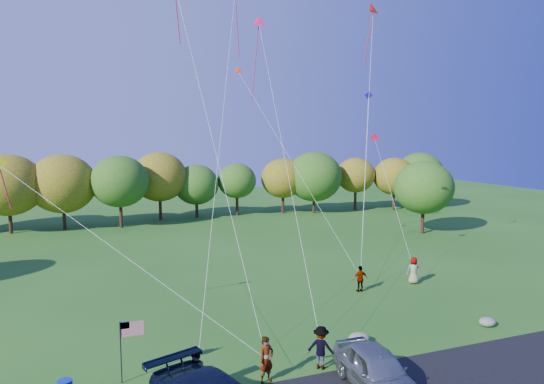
{
  "coord_description": "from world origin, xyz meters",
  "views": [
    {
      "loc": [
        -7.73,
        -18.38,
        10.01
      ],
      "look_at": [
        1.45,
        6.0,
        6.96
      ],
      "focal_mm": 32.0,
      "sensor_mm": 36.0,
      "label": 1
    }
  ],
  "objects_px": {
    "flyer_d": "(360,279)",
    "flyer_b": "(197,374)",
    "flyer_c": "(321,347)",
    "flyer_e": "(414,270)",
    "flyer_a": "(266,360)",
    "minivan_silver": "(377,371)"
  },
  "relations": [
    {
      "from": "flyer_a",
      "to": "flyer_d",
      "type": "distance_m",
      "value": 12.99
    },
    {
      "from": "minivan_silver",
      "to": "flyer_e",
      "type": "distance_m",
      "value": 15.1
    },
    {
      "from": "flyer_b",
      "to": "minivan_silver",
      "type": "bearing_deg",
      "value": 10.63
    },
    {
      "from": "flyer_b",
      "to": "flyer_d",
      "type": "relative_size",
      "value": 1.05
    },
    {
      "from": "flyer_a",
      "to": "flyer_b",
      "type": "relative_size",
      "value": 1.09
    },
    {
      "from": "flyer_a",
      "to": "flyer_c",
      "type": "bearing_deg",
      "value": -14.13
    },
    {
      "from": "flyer_b",
      "to": "flyer_e",
      "type": "bearing_deg",
      "value": 57.57
    },
    {
      "from": "flyer_a",
      "to": "flyer_c",
      "type": "xyz_separation_m",
      "value": [
        2.62,
        0.31,
        -0.03
      ]
    },
    {
      "from": "minivan_silver",
      "to": "flyer_d",
      "type": "bearing_deg",
      "value": 65.58
    },
    {
      "from": "flyer_d",
      "to": "minivan_silver",
      "type": "bearing_deg",
      "value": 65.92
    },
    {
      "from": "flyer_d",
      "to": "flyer_b",
      "type": "bearing_deg",
      "value": 38.96
    },
    {
      "from": "flyer_c",
      "to": "flyer_a",
      "type": "bearing_deg",
      "value": 46.34
    },
    {
      "from": "minivan_silver",
      "to": "flyer_a",
      "type": "height_order",
      "value": "flyer_a"
    },
    {
      "from": "flyer_d",
      "to": "flyer_e",
      "type": "xyz_separation_m",
      "value": [
        4.27,
        0.22,
        0.06
      ]
    },
    {
      "from": "flyer_c",
      "to": "flyer_d",
      "type": "height_order",
      "value": "flyer_c"
    },
    {
      "from": "flyer_a",
      "to": "flyer_e",
      "type": "xyz_separation_m",
      "value": [
        13.89,
        8.96,
        -0.06
      ]
    },
    {
      "from": "flyer_a",
      "to": "minivan_silver",
      "type": "bearing_deg",
      "value": -51.77
    },
    {
      "from": "flyer_b",
      "to": "flyer_e",
      "type": "relative_size",
      "value": 0.97
    },
    {
      "from": "flyer_b",
      "to": "flyer_e",
      "type": "xyz_separation_m",
      "value": [
        16.73,
        8.96,
        0.02
      ]
    },
    {
      "from": "flyer_e",
      "to": "flyer_c",
      "type": "bearing_deg",
      "value": 61.22
    },
    {
      "from": "flyer_d",
      "to": "flyer_a",
      "type": "bearing_deg",
      "value": 46.18
    },
    {
      "from": "flyer_c",
      "to": "flyer_e",
      "type": "bearing_deg",
      "value": -103.0
    }
  ]
}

